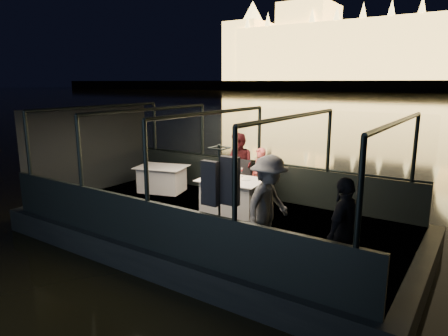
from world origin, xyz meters
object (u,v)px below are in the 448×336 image
Objects in this scene: wine_bottle at (212,169)px; coat_stand at (219,206)px; person_man_maroon at (239,169)px; passenger_dark at (344,227)px; chair_port_right at (260,188)px; dining_table_aft at (162,178)px; person_woman_coral at (260,173)px; dining_table_central at (232,196)px; passenger_stripe at (268,207)px; chair_port_left at (238,183)px.

coat_stand is at bearing -52.18° from wine_bottle.
person_man_maroon is 4.63m from passenger_dark.
coat_stand is (0.80, -2.89, 0.45)m from chair_port_right.
coat_stand is at bearing -65.71° from chair_port_right.
dining_table_aft is 2.80m from person_woman_coral.
wine_bottle is (-0.12, -1.00, 0.17)m from person_man_maroon.
dining_table_central is 0.75× the size of coat_stand.
passenger_stripe is at bearing -35.06° from person_man_maroon.
dining_table_central is 0.83m from chair_port_right.
person_man_maroon is at bearing 18.00° from dining_table_aft.
person_woman_coral is 4.03m from passenger_dark.
chair_port_right reaches higher than dining_table_aft.
dining_table_aft is (-2.53, 0.42, 0.00)m from dining_table_central.
coat_stand reaches higher than passenger_stripe.
wine_bottle is (-0.79, -0.87, 0.17)m from person_woman_coral.
person_woman_coral is (-0.92, 3.08, -0.15)m from coat_stand.
dining_table_aft is 0.75× the size of passenger_stripe.
dining_table_central is at bearing -113.23° from passenger_dark.
chair_port_left is at bearing 73.33° from wine_bottle.
chair_port_right is 0.37m from person_woman_coral.
coat_stand is 2.02m from passenger_dark.
dining_table_central is 2.46m from coat_stand.
person_woman_coral reaches higher than dining_table_central.
chair_port_right is 1.24m from wine_bottle.
chair_port_left is 0.52× the size of coat_stand.
coat_stand reaches higher than person_man_maroon.
person_man_maroon is (-0.68, 0.14, 0.00)m from person_woman_coral.
wine_bottle is at bearing -108.17° from chair_port_left.
chair_port_right is 0.41× the size of coat_stand.
wine_bottle is at bearing -134.54° from chair_port_right.
dining_table_aft is 2.21m from chair_port_left.
passenger_dark reaches higher than person_man_maroon.
passenger_dark is at bearing -27.13° from wine_bottle.
coat_stand is at bearing 134.47° from passenger_stripe.
coat_stand reaches higher than chair_port_right.
dining_table_aft is 4.75m from passenger_stripe.
person_woman_coral is (0.19, 0.94, 0.36)m from dining_table_central.
chair_port_right is 0.46× the size of passenger_stripe.
chair_port_right is at bearing -9.96° from chair_port_left.
dining_table_aft is at bearing 170.02° from wine_bottle.
wine_bottle reaches higher than chair_port_right.
coat_stand is 3.22m from person_woman_coral.
coat_stand reaches higher than passenger_dark.
chair_port_right is at bearing -125.61° from passenger_dark.
wine_bottle is (1.93, -0.34, 0.53)m from dining_table_aft.
dining_table_aft is at bearing -169.90° from chair_port_left.
chair_port_left is at bearing -150.67° from person_woman_coral.
passenger_dark is 4.17m from wine_bottle.
coat_stand is (3.65, -2.55, 0.51)m from dining_table_aft.
dining_table_central is at bearing 117.62° from coat_stand.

